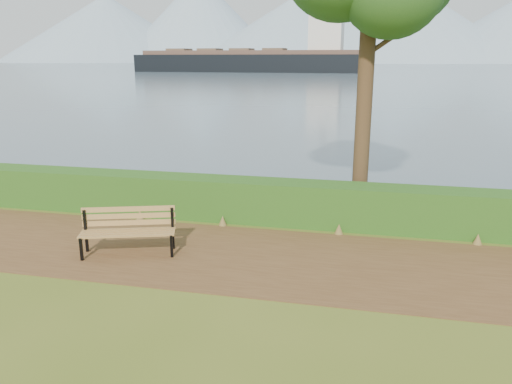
# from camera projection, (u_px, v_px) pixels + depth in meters

# --- Properties ---
(ground) EXTENTS (140.00, 140.00, 0.00)m
(ground) POSITION_uv_depth(u_px,v_px,m) (248.00, 263.00, 9.56)
(ground) COLOR #4B5E1B
(ground) RESTS_ON ground
(path) EXTENTS (40.00, 3.40, 0.01)m
(path) POSITION_uv_depth(u_px,v_px,m) (251.00, 257.00, 9.84)
(path) COLOR #51341B
(path) RESTS_ON ground
(hedge) EXTENTS (32.00, 0.85, 1.00)m
(hedge) POSITION_uv_depth(u_px,v_px,m) (273.00, 202.00, 11.88)
(hedge) COLOR #1E4814
(hedge) RESTS_ON ground
(water) EXTENTS (700.00, 510.00, 0.00)m
(water) POSITION_uv_depth(u_px,v_px,m) (367.00, 65.00, 254.42)
(water) COLOR #3F5465
(water) RESTS_ON ground
(mountains) EXTENTS (585.00, 190.00, 70.00)m
(mountains) POSITION_uv_depth(u_px,v_px,m) (359.00, 26.00, 386.68)
(mountains) COLOR #839CAF
(mountains) RESTS_ON ground
(bench) EXTENTS (1.93, 1.08, 0.93)m
(bench) POSITION_uv_depth(u_px,v_px,m) (128.00, 228.00, 9.95)
(bench) COLOR black
(bench) RESTS_ON ground
(cargo_ship) EXTENTS (63.52, 12.95, 19.16)m
(cargo_ship) POSITION_uv_depth(u_px,v_px,m) (258.00, 61.00, 132.15)
(cargo_ship) COLOR black
(cargo_ship) RESTS_ON ground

